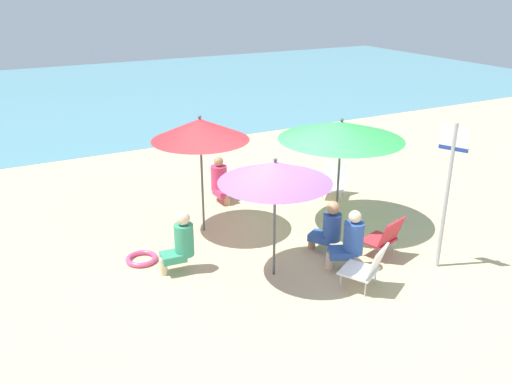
{
  "coord_description": "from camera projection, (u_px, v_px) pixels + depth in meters",
  "views": [
    {
      "loc": [
        -3.91,
        -6.63,
        4.15
      ],
      "look_at": [
        0.17,
        1.06,
        0.7
      ],
      "focal_mm": 37.76,
      "sensor_mm": 36.0,
      "label": 1
    }
  ],
  "objects": [
    {
      "name": "umbrella_purple",
      "position": [
        275.0,
        172.0,
        7.53
      ],
      "size": [
        1.64,
        1.64,
        1.84
      ],
      "color": "#4C4C51",
      "rests_on": "ground_plane"
    },
    {
      "name": "umbrella_red",
      "position": [
        200.0,
        129.0,
        8.88
      ],
      "size": [
        1.64,
        1.64,
        2.08
      ],
      "color": "#4C4C51",
      "rests_on": "ground_plane"
    },
    {
      "name": "sea_water",
      "position": [
        86.0,
        95.0,
        20.75
      ],
      "size": [
        40.0,
        16.0,
        0.01
      ],
      "primitive_type": "cube",
      "color": "#5693A3",
      "rests_on": "ground_plane"
    },
    {
      "name": "beach_chair_b",
      "position": [
        385.0,
        236.0,
        8.49
      ],
      "size": [
        0.64,
        0.64,
        0.69
      ],
      "rotation": [
        0.0,
        0.0,
        1.87
      ],
      "color": "red",
      "rests_on": "ground_plane"
    },
    {
      "name": "warning_sign",
      "position": [
        449.0,
        179.0,
        7.84
      ],
      "size": [
        0.2,
        0.39,
        2.28
      ],
      "rotation": [
        0.0,
        0.0,
        0.42
      ],
      "color": "#ADADB2",
      "rests_on": "ground_plane"
    },
    {
      "name": "swim_ring",
      "position": [
        142.0,
        259.0,
        8.5
      ],
      "size": [
        0.5,
        0.5,
        0.08
      ],
      "primitive_type": "torus",
      "color": "#E54C7F",
      "rests_on": "ground_plane"
    },
    {
      "name": "person_c",
      "position": [
        329.0,
        227.0,
        8.6
      ],
      "size": [
        0.46,
        0.53,
        0.92
      ],
      "rotation": [
        0.0,
        0.0,
        2.11
      ],
      "color": "#2D519E",
      "rests_on": "ground_plane"
    },
    {
      "name": "person_d",
      "position": [
        350.0,
        240.0,
        8.12
      ],
      "size": [
        0.54,
        0.45,
        0.97
      ],
      "rotation": [
        0.0,
        0.0,
        2.68
      ],
      "color": "#2D519E",
      "rests_on": "ground_plane"
    },
    {
      "name": "umbrella_green",
      "position": [
        341.0,
        131.0,
        9.14
      ],
      "size": [
        2.17,
        2.17,
        1.97
      ],
      "color": "#4C4C51",
      "rests_on": "ground_plane"
    },
    {
      "name": "person_a",
      "position": [
        181.0,
        241.0,
        8.04
      ],
      "size": [
        0.55,
        0.33,
        0.98
      ],
      "rotation": [
        0.0,
        0.0,
        3.05
      ],
      "color": "#389970",
      "rests_on": "ground_plane"
    },
    {
      "name": "beach_chair_c",
      "position": [
        367.0,
        267.0,
        7.62
      ],
      "size": [
        0.71,
        0.74,
        0.7
      ],
      "rotation": [
        0.0,
        0.0,
        2.09
      ],
      "color": "white",
      "rests_on": "ground_plane"
    },
    {
      "name": "beach_chair_a",
      "position": [
        334.0,
        180.0,
        10.94
      ],
      "size": [
        0.71,
        0.72,
        0.67
      ],
      "rotation": [
        0.0,
        0.0,
        -2.33
      ],
      "color": "white",
      "rests_on": "ground_plane"
    },
    {
      "name": "person_b",
      "position": [
        220.0,
        180.0,
        10.69
      ],
      "size": [
        0.34,
        0.56,
        0.9
      ],
      "rotation": [
        0.0,
        0.0,
        4.77
      ],
      "color": "#DB3866",
      "rests_on": "ground_plane"
    },
    {
      "name": "ground_plane",
      "position": [
        277.0,
        256.0,
        8.68
      ],
      "size": [
        40.0,
        40.0,
        0.0
      ],
      "primitive_type": "plane",
      "color": "#D3BC8C"
    }
  ]
}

